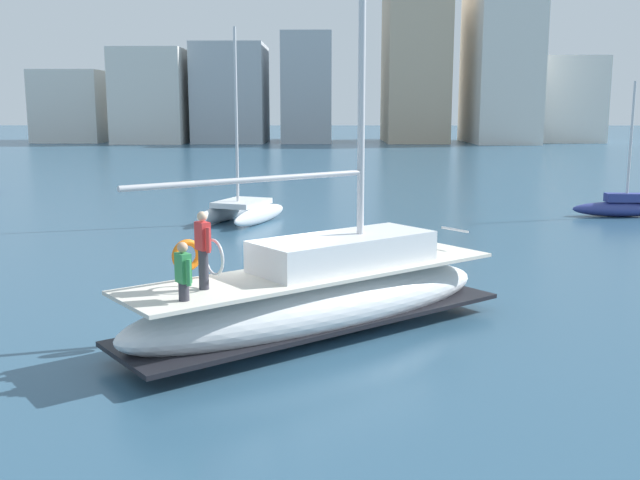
% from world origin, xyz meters
% --- Properties ---
extents(ground_plane, '(400.00, 400.00, 0.00)m').
position_xyz_m(ground_plane, '(0.00, 0.00, 0.00)').
color(ground_plane, '#2D516B').
extents(main_sailboat, '(9.04, 7.81, 13.54)m').
position_xyz_m(main_sailboat, '(1.27, -0.55, 0.91)').
color(main_sailboat, silver).
rests_on(main_sailboat, ground).
extents(moored_sloop_near, '(4.34, 1.11, 6.25)m').
position_xyz_m(moored_sloop_near, '(15.13, 17.73, 0.48)').
color(moored_sloop_near, navy).
rests_on(moored_sloop_near, ground).
extents(moored_catamaran, '(3.84, 5.27, 8.44)m').
position_xyz_m(moored_catamaran, '(-2.46, 15.76, 0.60)').
color(moored_catamaran, silver).
rests_on(moored_catamaran, ground).
extents(waterfront_buildings, '(83.44, 20.96, 26.06)m').
position_xyz_m(waterfront_buildings, '(4.44, 94.56, 9.31)').
color(waterfront_buildings, silver).
rests_on(waterfront_buildings, ground).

